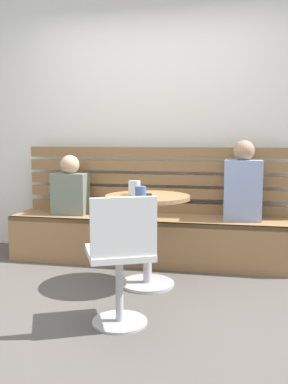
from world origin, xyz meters
The scene contains 12 objects.
ground centered at (0.00, 0.00, 0.00)m, with size 8.00×8.00×0.00m, color #514C47.
back_wall centered at (0.00, 1.64, 1.45)m, with size 5.20×0.10×2.90m, color silver.
booth_bench centered at (0.00, 1.20, 0.22)m, with size 2.70×0.52×0.44m.
booth_backrest centered at (0.00, 1.44, 0.78)m, with size 2.65×0.04×0.66m.
cafe_table centered at (0.11, 0.53, 0.52)m, with size 0.68×0.68×0.74m.
white_chair centered at (0.10, -0.28, 0.46)m, with size 0.53×0.53×0.85m.
person_adult centered at (0.87, 1.22, 0.77)m, with size 0.34×0.22×0.74m.
person_child_left centered at (-0.81, 1.21, 0.70)m, with size 0.34×0.22×0.59m.
cup_glass_tall centered at (0.02, 0.49, 0.80)m, with size 0.07×0.07×0.12m, color silver.
cup_mug_blue centered at (0.10, 0.33, 0.79)m, with size 0.08×0.08×0.10m, color #3D5B9E.
cup_water_clear centered at (-0.02, 0.58, 0.80)m, with size 0.07×0.07×0.11m, color white.
phone_on_table centered at (0.11, 0.53, 0.74)m, with size 0.07×0.14×0.01m, color black.
Camera 1 is at (0.76, -2.80, 1.20)m, focal length 40.16 mm.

